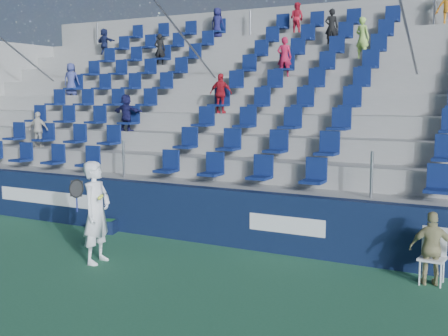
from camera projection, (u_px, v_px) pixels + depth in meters
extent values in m
plane|color=#2C6845|center=(133.00, 288.00, 9.26)|extent=(70.00, 70.00, 0.00)
cube|color=#101C3C|center=(224.00, 217.00, 11.94)|extent=(24.00, 0.30, 1.20)
cube|color=white|center=(46.00, 198.00, 14.15)|extent=(3.20, 0.02, 0.34)
cube|color=white|center=(286.00, 225.00, 11.09)|extent=(1.60, 0.02, 0.34)
cube|color=gray|center=(236.00, 212.00, 12.44)|extent=(24.00, 0.85, 1.20)
cube|color=gray|center=(252.00, 195.00, 13.15)|extent=(24.00, 0.85, 1.70)
cube|color=gray|center=(267.00, 180.00, 13.87)|extent=(24.00, 0.85, 2.20)
cube|color=gray|center=(281.00, 166.00, 14.58)|extent=(24.00, 0.85, 2.70)
cube|color=gray|center=(293.00, 154.00, 15.29)|extent=(24.00, 0.85, 3.20)
cube|color=gray|center=(304.00, 143.00, 16.00)|extent=(24.00, 0.85, 3.70)
cube|color=gray|center=(314.00, 132.00, 16.71)|extent=(24.00, 0.85, 4.20)
cube|color=gray|center=(323.00, 123.00, 17.42)|extent=(24.00, 0.85, 4.70)
cube|color=gray|center=(332.00, 114.00, 18.14)|extent=(24.00, 0.85, 5.20)
cube|color=gray|center=(338.00, 98.00, 18.66)|extent=(24.00, 0.50, 6.20)
cube|color=#0D1D52|center=(236.00, 170.00, 12.32)|extent=(16.05, 0.50, 0.70)
cube|color=#0D1D52|center=(253.00, 144.00, 13.01)|extent=(16.05, 0.50, 0.70)
cube|color=#0D1D52|center=(268.00, 121.00, 13.69)|extent=(16.05, 0.50, 0.70)
cube|color=#0D1D52|center=(281.00, 101.00, 14.37)|extent=(16.05, 0.50, 0.70)
cube|color=#0D1D52|center=(294.00, 82.00, 15.05)|extent=(16.05, 0.50, 0.70)
cube|color=#0D1D52|center=(305.00, 64.00, 15.73)|extent=(16.05, 0.50, 0.70)
cube|color=#0D1D52|center=(315.00, 49.00, 16.41)|extent=(16.05, 0.50, 0.70)
cube|color=#0D1D52|center=(325.00, 34.00, 17.09)|extent=(16.05, 0.50, 0.70)
cube|color=#0D1D52|center=(334.00, 21.00, 17.77)|extent=(16.05, 0.50, 0.70)
cylinder|color=gray|center=(198.00, 55.00, 16.36)|extent=(0.06, 7.68, 4.55)
cylinder|color=gray|center=(411.00, 47.00, 13.54)|extent=(0.06, 7.68, 4.55)
cylinder|color=gray|center=(31.00, 62.00, 19.56)|extent=(0.06, 7.68, 4.55)
imported|color=#19224D|center=(105.00, 42.00, 21.06)|extent=(0.97, 0.48, 1.01)
imported|color=#191A4C|center=(126.00, 113.00, 15.64)|extent=(0.95, 0.31, 1.02)
imported|color=black|center=(160.00, 50.00, 18.92)|extent=(0.45, 0.36, 1.06)
imported|color=#AC1638|center=(284.00, 57.00, 15.94)|extent=(0.47, 0.37, 1.14)
imported|color=orange|center=(448.00, 7.00, 16.12)|extent=(0.71, 0.45, 1.04)
imported|color=red|center=(297.00, 18.00, 18.29)|extent=(0.56, 0.48, 1.00)
imported|color=black|center=(331.00, 27.00, 16.92)|extent=(0.45, 0.36, 1.08)
imported|color=beige|center=(38.00, 130.00, 16.14)|extent=(0.64, 0.38, 1.03)
imported|color=#1A1A4E|center=(217.00, 23.00, 19.68)|extent=(0.53, 0.37, 1.06)
imported|color=#9ED053|center=(362.00, 38.00, 15.69)|extent=(0.49, 0.40, 1.16)
imported|color=#3A427F|center=(71.00, 79.00, 18.69)|extent=(0.61, 0.49, 1.07)
imported|color=red|center=(221.00, 93.00, 15.12)|extent=(0.66, 0.35, 1.07)
imported|color=white|center=(97.00, 212.00, 10.58)|extent=(0.56, 0.77, 1.94)
cylinder|color=navy|center=(77.00, 204.00, 10.46)|extent=(0.03, 0.03, 0.28)
torus|color=black|center=(76.00, 189.00, 10.42)|extent=(0.30, 0.17, 0.28)
plane|color=#262626|center=(76.00, 189.00, 10.42)|extent=(0.30, 0.16, 0.29)
sphere|color=#DCEB36|center=(99.00, 198.00, 10.25)|extent=(0.07, 0.07, 0.07)
sphere|color=#DCEB36|center=(101.00, 196.00, 10.29)|extent=(0.07, 0.07, 0.07)
cube|color=white|center=(432.00, 259.00, 9.41)|extent=(0.45, 0.45, 0.04)
cube|color=white|center=(434.00, 241.00, 9.55)|extent=(0.41, 0.08, 0.51)
cylinder|color=white|center=(419.00, 273.00, 9.37)|extent=(0.03, 0.03, 0.41)
cylinder|color=white|center=(441.00, 276.00, 9.21)|extent=(0.03, 0.03, 0.41)
cylinder|color=white|center=(423.00, 268.00, 9.66)|extent=(0.03, 0.03, 0.41)
cylinder|color=white|center=(443.00, 271.00, 9.51)|extent=(0.03, 0.03, 0.41)
imported|color=tan|center=(432.00, 248.00, 9.34)|extent=(0.79, 0.49, 1.25)
cube|color=#0E1834|center=(104.00, 226.00, 13.03)|extent=(0.64, 0.51, 0.30)
cube|color=#1E662D|center=(104.00, 223.00, 13.02)|extent=(0.51, 0.39, 0.18)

